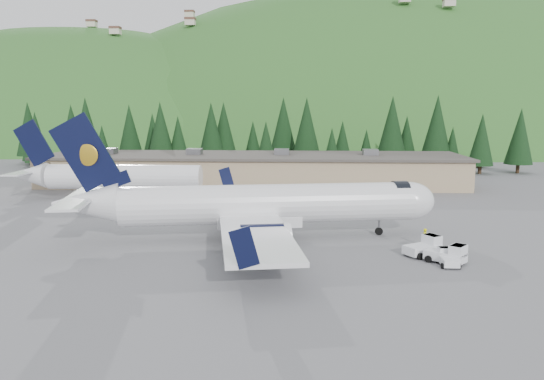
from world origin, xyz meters
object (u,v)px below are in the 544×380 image
(baggage_tug_b, at_px, (449,255))
(baggage_tug_c, at_px, (447,258))
(ramp_worker, at_px, (424,238))
(baggage_tug_a, at_px, (425,247))
(second_airliner, at_px, (105,176))
(terminal_building, at_px, (253,169))
(airliner, at_px, (258,206))

(baggage_tug_b, bearing_deg, baggage_tug_c, -77.53)
(baggage_tug_c, bearing_deg, ramp_worker, 5.57)
(baggage_tug_a, xyz_separation_m, baggage_tug_c, (1.19, -2.92, -0.18))
(baggage_tug_b, distance_m, ramp_worker, 5.52)
(baggage_tug_c, distance_m, ramp_worker, 5.93)
(baggage_tug_a, height_order, baggage_tug_c, baggage_tug_a)
(ramp_worker, bearing_deg, second_airliner, -75.18)
(baggage_tug_b, xyz_separation_m, ramp_worker, (-0.79, 5.46, 0.10))
(terminal_building, bearing_deg, airliner, -84.15)
(baggage_tug_b, height_order, ramp_worker, ramp_worker)
(second_airliner, distance_m, terminal_building, 25.55)
(second_airliner, height_order, terminal_building, second_airliner)
(airliner, height_order, baggage_tug_c, airliner)
(terminal_building, bearing_deg, baggage_tug_c, -66.19)
(baggage_tug_c, relative_size, terminal_building, 0.04)
(airliner, relative_size, terminal_building, 0.54)
(airliner, relative_size, baggage_tug_a, 10.34)
(airliner, height_order, ramp_worker, airliner)
(baggage_tug_b, relative_size, terminal_building, 0.05)
(second_airliner, distance_m, baggage_tug_a, 47.98)
(ramp_worker, bearing_deg, terminal_building, -107.37)
(ramp_worker, bearing_deg, baggage_tug_b, 54.67)
(second_airliner, xyz_separation_m, ramp_worker, (39.84, -24.55, -2.44))
(airliner, height_order, terminal_building, airliner)
(airliner, bearing_deg, terminal_building, 86.14)
(baggage_tug_a, bearing_deg, baggage_tug_b, -91.64)
(second_airliner, distance_m, ramp_worker, 46.86)
(second_airliner, xyz_separation_m, baggage_tug_a, (39.22, -27.52, -2.53))
(terminal_building, bearing_deg, baggage_tug_a, -66.08)
(baggage_tug_a, distance_m, baggage_tug_b, 2.86)
(airliner, distance_m, second_airliner, 32.56)
(ramp_worker, bearing_deg, airliner, -51.92)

